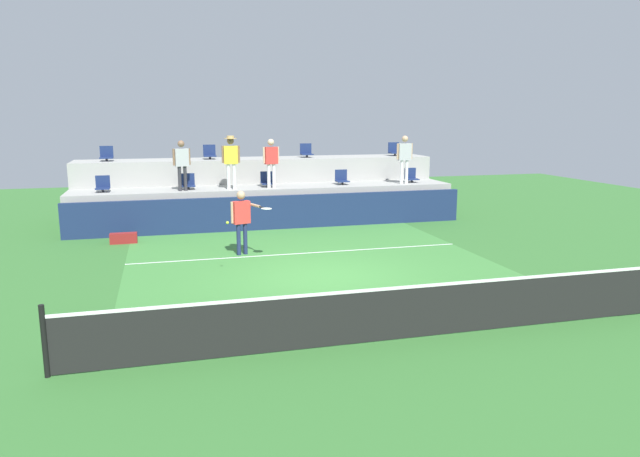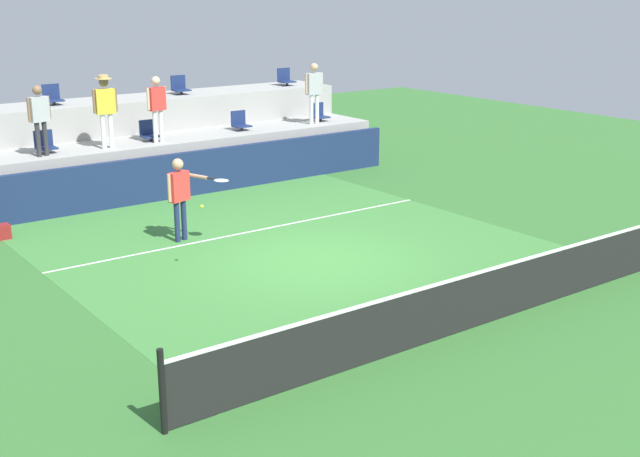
{
  "view_description": "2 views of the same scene",
  "coord_description": "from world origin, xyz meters",
  "px_view_note": "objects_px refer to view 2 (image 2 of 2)",
  "views": [
    {
      "loc": [
        -3.49,
        -12.46,
        3.64
      ],
      "look_at": [
        -0.28,
        -0.6,
        1.26
      ],
      "focal_mm": 32.76,
      "sensor_mm": 36.0,
      "label": 1
    },
    {
      "loc": [
        -8.83,
        -11.98,
        5.02
      ],
      "look_at": [
        -0.33,
        -0.46,
        0.8
      ],
      "focal_mm": 46.35,
      "sensor_mm": 36.0,
      "label": 2
    }
  ],
  "objects_px": {
    "spectator_in_grey": "(39,114)",
    "tennis_ball": "(202,207)",
    "stadium_chair_upper_far_right": "(285,78)",
    "stadium_chair_lower_right": "(240,122)",
    "stadium_chair_upper_left": "(52,96)",
    "stadium_chair_upper_right": "(180,87)",
    "stadium_chair_lower_left": "(45,144)",
    "spectator_with_hat": "(105,104)",
    "tennis_player": "(181,191)",
    "stadium_chair_lower_center": "(149,132)",
    "stadium_chair_lower_far_right": "(319,114)",
    "spectator_in_white": "(157,103)",
    "spectator_leaning_on_rail": "(314,88)"
  },
  "relations": [
    {
      "from": "stadium_chair_upper_far_right",
      "to": "tennis_ball",
      "type": "relative_size",
      "value": 7.65
    },
    {
      "from": "stadium_chair_upper_left",
      "to": "stadium_chair_upper_right",
      "type": "relative_size",
      "value": 1.0
    },
    {
      "from": "tennis_player",
      "to": "stadium_chair_lower_right",
      "type": "bearing_deg",
      "value": 47.64
    },
    {
      "from": "stadium_chair_upper_left",
      "to": "tennis_ball",
      "type": "distance_m",
      "value": 8.44
    },
    {
      "from": "stadium_chair_lower_left",
      "to": "tennis_ball",
      "type": "relative_size",
      "value": 7.65
    },
    {
      "from": "stadium_chair_upper_left",
      "to": "tennis_ball",
      "type": "bearing_deg",
      "value": -92.17
    },
    {
      "from": "spectator_leaning_on_rail",
      "to": "stadium_chair_upper_right",
      "type": "bearing_deg",
      "value": 144.45
    },
    {
      "from": "spectator_with_hat",
      "to": "stadium_chair_lower_center",
      "type": "bearing_deg",
      "value": 16.89
    },
    {
      "from": "stadium_chair_lower_right",
      "to": "tennis_ball",
      "type": "distance_m",
      "value": 8.12
    },
    {
      "from": "spectator_with_hat",
      "to": "tennis_ball",
      "type": "relative_size",
      "value": 25.84
    },
    {
      "from": "stadium_chair_upper_far_right",
      "to": "spectator_in_white",
      "type": "distance_m",
      "value": 5.75
    },
    {
      "from": "stadium_chair_lower_far_right",
      "to": "spectator_in_white",
      "type": "xyz_separation_m",
      "value": [
        -5.25,
        -0.38,
        0.77
      ]
    },
    {
      "from": "stadium_chair_lower_left",
      "to": "stadium_chair_lower_right",
      "type": "bearing_deg",
      "value": 0.0
    },
    {
      "from": "stadium_chair_upper_far_right",
      "to": "spectator_in_white",
      "type": "xyz_separation_m",
      "value": [
        -5.31,
        -2.18,
        -0.08
      ]
    },
    {
      "from": "stadium_chair_lower_left",
      "to": "spectator_leaning_on_rail",
      "type": "xyz_separation_m",
      "value": [
        7.53,
        -0.38,
        0.82
      ]
    },
    {
      "from": "stadium_chair_lower_left",
      "to": "stadium_chair_upper_far_right",
      "type": "bearing_deg",
      "value": 12.62
    },
    {
      "from": "spectator_in_grey",
      "to": "spectator_leaning_on_rail",
      "type": "relative_size",
      "value": 0.95
    },
    {
      "from": "stadium_chair_upper_far_right",
      "to": "spectator_with_hat",
      "type": "relative_size",
      "value": 0.3
    },
    {
      "from": "stadium_chair_lower_right",
      "to": "spectator_in_grey",
      "type": "xyz_separation_m",
      "value": [
        -5.51,
        -0.38,
        0.75
      ]
    },
    {
      "from": "stadium_chair_upper_right",
      "to": "stadium_chair_upper_far_right",
      "type": "bearing_deg",
      "value": 0.0
    },
    {
      "from": "stadium_chair_lower_left",
      "to": "stadium_chair_upper_far_right",
      "type": "distance_m",
      "value": 8.28
    },
    {
      "from": "stadium_chair_lower_center",
      "to": "stadium_chair_lower_far_right",
      "type": "height_order",
      "value": "same"
    },
    {
      "from": "stadium_chair_lower_left",
      "to": "spectator_in_grey",
      "type": "xyz_separation_m",
      "value": [
        -0.19,
        -0.38,
        0.75
      ]
    },
    {
      "from": "stadium_chair_lower_center",
      "to": "stadium_chair_lower_far_right",
      "type": "bearing_deg",
      "value": 0.0
    },
    {
      "from": "tennis_player",
      "to": "spectator_with_hat",
      "type": "distance_m",
      "value": 4.37
    },
    {
      "from": "stadium_chair_upper_left",
      "to": "stadium_chair_upper_right",
      "type": "distance_m",
      "value": 3.6
    },
    {
      "from": "tennis_ball",
      "to": "stadium_chair_lower_right",
      "type": "bearing_deg",
      "value": 54.07
    },
    {
      "from": "stadium_chair_lower_far_right",
      "to": "tennis_ball",
      "type": "xyz_separation_m",
      "value": [
        -7.42,
        -6.57,
        -0.21
      ]
    },
    {
      "from": "stadium_chair_lower_left",
      "to": "spectator_with_hat",
      "type": "distance_m",
      "value": 1.68
    },
    {
      "from": "tennis_player",
      "to": "spectator_leaning_on_rail",
      "type": "relative_size",
      "value": 1.01
    },
    {
      "from": "stadium_chair_lower_left",
      "to": "stadium_chair_lower_far_right",
      "type": "bearing_deg",
      "value": 0.0
    },
    {
      "from": "spectator_with_hat",
      "to": "tennis_ball",
      "type": "xyz_separation_m",
      "value": [
        -0.83,
        -6.19,
        -1.08
      ]
    },
    {
      "from": "stadium_chair_upper_far_right",
      "to": "tennis_ball",
      "type": "height_order",
      "value": "stadium_chair_upper_far_right"
    },
    {
      "from": "stadium_chair_upper_right",
      "to": "spectator_in_grey",
      "type": "xyz_separation_m",
      "value": [
        -4.66,
        -2.18,
        -0.1
      ]
    },
    {
      "from": "stadium_chair_lower_left",
      "to": "stadium_chair_upper_left",
      "type": "xyz_separation_m",
      "value": [
        0.88,
        1.8,
        0.85
      ]
    },
    {
      "from": "stadium_chair_lower_right",
      "to": "stadium_chair_upper_far_right",
      "type": "relative_size",
      "value": 1.0
    },
    {
      "from": "stadium_chair_upper_far_right",
      "to": "tennis_player",
      "type": "height_order",
      "value": "stadium_chair_upper_far_right"
    },
    {
      "from": "stadium_chair_upper_right",
      "to": "spectator_in_grey",
      "type": "relative_size",
      "value": 0.32
    },
    {
      "from": "stadium_chair_lower_left",
      "to": "stadium_chair_upper_right",
      "type": "xyz_separation_m",
      "value": [
        4.48,
        1.8,
        0.85
      ]
    },
    {
      "from": "spectator_in_grey",
      "to": "stadium_chair_lower_center",
      "type": "bearing_deg",
      "value": 7.69
    },
    {
      "from": "stadium_chair_lower_center",
      "to": "stadium_chair_upper_right",
      "type": "height_order",
      "value": "stadium_chair_upper_right"
    },
    {
      "from": "spectator_in_grey",
      "to": "tennis_ball",
      "type": "relative_size",
      "value": 23.84
    },
    {
      "from": "stadium_chair_lower_center",
      "to": "tennis_player",
      "type": "relative_size",
      "value": 0.3
    },
    {
      "from": "stadium_chair_lower_left",
      "to": "spectator_with_hat",
      "type": "relative_size",
      "value": 0.3
    },
    {
      "from": "tennis_player",
      "to": "spectator_in_grey",
      "type": "height_order",
      "value": "spectator_in_grey"
    },
    {
      "from": "tennis_player",
      "to": "stadium_chair_lower_center",
      "type": "bearing_deg",
      "value": 71.92
    },
    {
      "from": "stadium_chair_lower_left",
      "to": "spectator_in_white",
      "type": "bearing_deg",
      "value": -8.01
    },
    {
      "from": "stadium_chair_upper_far_right",
      "to": "tennis_ball",
      "type": "distance_m",
      "value": 11.27
    },
    {
      "from": "stadium_chair_upper_right",
      "to": "stadium_chair_lower_left",
      "type": "bearing_deg",
      "value": -158.1
    },
    {
      "from": "stadium_chair_lower_center",
      "to": "stadium_chair_upper_far_right",
      "type": "relative_size",
      "value": 1.0
    }
  ]
}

